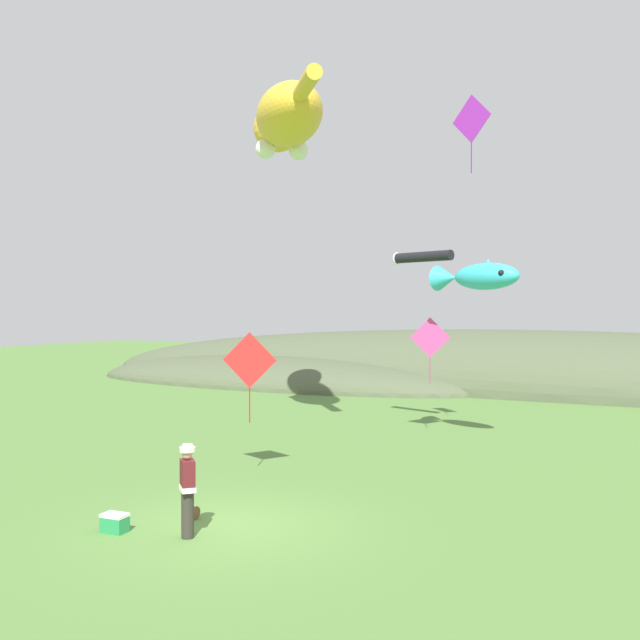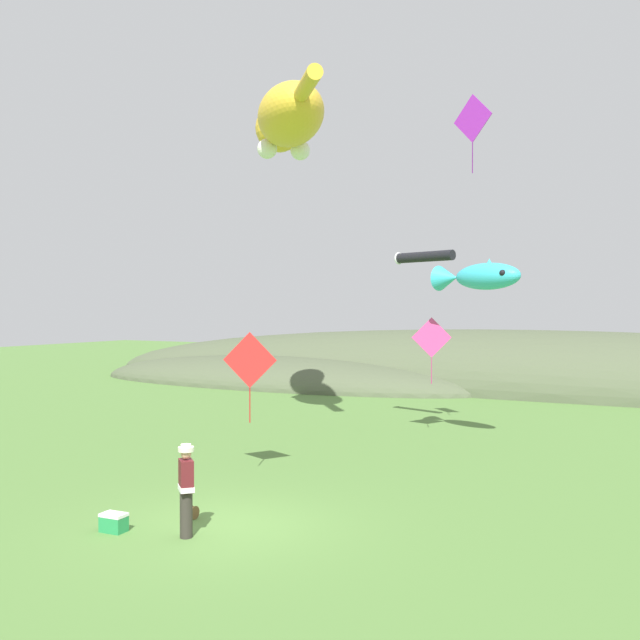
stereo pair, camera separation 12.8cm
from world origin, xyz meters
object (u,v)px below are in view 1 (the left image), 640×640
(picnic_cooler, at_px, (115,523))
(kite_tube_streamer, at_px, (422,257))
(kite_spool, at_px, (194,513))
(kite_giant_cat, at_px, (286,120))
(kite_diamond_pink, at_px, (430,338))
(kite_diamond_violet, at_px, (471,119))
(kite_fish_windsock, at_px, (477,276))
(festival_attendant, at_px, (188,488))
(kite_diamond_red, at_px, (250,361))

(picnic_cooler, height_order, kite_tube_streamer, kite_tube_streamer)
(kite_spool, relative_size, kite_giant_cat, 0.04)
(kite_diamond_pink, xyz_separation_m, kite_diamond_violet, (2.05, -2.24, 6.64))
(picnic_cooler, relative_size, kite_tube_streamer, 0.21)
(kite_fish_windsock, relative_size, kite_diamond_pink, 1.41)
(kite_diamond_violet, bearing_deg, festival_attendant, -103.64)
(picnic_cooler, height_order, kite_giant_cat, kite_giant_cat)
(kite_tube_streamer, bearing_deg, festival_attendant, -89.96)
(festival_attendant, height_order, kite_diamond_red, kite_diamond_red)
(kite_tube_streamer, bearing_deg, kite_diamond_violet, -47.13)
(kite_tube_streamer, relative_size, kite_diamond_red, 1.02)
(kite_diamond_red, bearing_deg, picnic_cooler, -87.40)
(kite_tube_streamer, distance_m, kite_diamond_red, 9.03)
(kite_spool, xyz_separation_m, picnic_cooler, (-0.83, -1.39, 0.04))
(kite_giant_cat, height_order, kite_diamond_violet, kite_giant_cat)
(kite_fish_windsock, relative_size, kite_diamond_red, 1.37)
(kite_diamond_violet, bearing_deg, kite_diamond_red, -126.77)
(kite_diamond_red, bearing_deg, kite_diamond_violet, 53.23)
(festival_attendant, bearing_deg, kite_diamond_violet, 76.36)
(kite_spool, height_order, kite_fish_windsock, kite_fish_windsock)
(kite_diamond_pink, relative_size, kite_diamond_violet, 0.97)
(kite_spool, bearing_deg, kite_giant_cat, 110.08)
(kite_fish_windsock, distance_m, kite_diamond_pink, 3.12)
(kite_giant_cat, relative_size, kite_tube_streamer, 2.63)
(festival_attendant, height_order, picnic_cooler, festival_attendant)
(picnic_cooler, bearing_deg, kite_diamond_pink, 81.59)
(kite_giant_cat, height_order, kite_fish_windsock, kite_giant_cat)
(picnic_cooler, bearing_deg, kite_fish_windsock, 71.38)
(kite_spool, height_order, kite_diamond_violet, kite_diamond_violet)
(festival_attendant, xyz_separation_m, kite_diamond_violet, (2.49, 10.27, 9.01))
(kite_spool, bearing_deg, picnic_cooler, -120.90)
(kite_fish_windsock, relative_size, kite_diamond_violet, 1.37)
(kite_fish_windsock, height_order, kite_tube_streamer, kite_tube_streamer)
(kite_fish_windsock, bearing_deg, kite_giant_cat, -176.49)
(kite_diamond_violet, bearing_deg, kite_tube_streamer, 132.87)
(festival_attendant, relative_size, kite_diamond_violet, 0.76)
(festival_attendant, bearing_deg, kite_spool, 122.63)
(kite_diamond_pink, height_order, kite_diamond_red, kite_diamond_pink)
(kite_fish_windsock, distance_m, kite_diamond_violet, 4.73)
(picnic_cooler, bearing_deg, kite_giant_cat, 103.81)
(festival_attendant, distance_m, kite_tube_streamer, 13.95)
(kite_diamond_violet, bearing_deg, picnic_cooler, -110.38)
(kite_tube_streamer, xyz_separation_m, kite_diamond_pink, (0.45, -0.46, -2.80))
(picnic_cooler, height_order, kite_diamond_red, kite_diamond_red)
(festival_attendant, height_order, kite_giant_cat, kite_giant_cat)
(picnic_cooler, bearing_deg, kite_diamond_violet, 69.62)
(kite_diamond_red, bearing_deg, festival_attendant, -70.01)
(kite_diamond_red, bearing_deg, kite_diamond_pink, 74.76)
(kite_fish_windsock, distance_m, kite_diamond_red, 8.04)
(kite_diamond_red, relative_size, kite_diamond_violet, 1.00)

